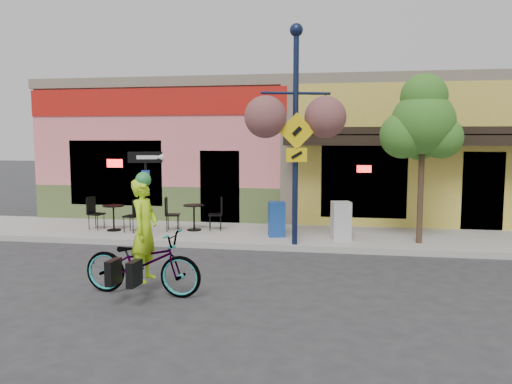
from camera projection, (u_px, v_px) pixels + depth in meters
ground at (315, 258)px, 11.16m from camera, size 90.00×90.00×0.00m
sidewalk at (318, 237)px, 13.11m from camera, size 24.00×3.00×0.15m
curb at (316, 249)px, 11.69m from camera, size 24.00×0.12×0.15m
building at (326, 150)px, 18.27m from camera, size 18.20×8.20×4.50m
bicycle at (142, 263)px, 8.46m from camera, size 2.14×0.87×1.10m
cyclist_rider at (145, 244)px, 8.41m from camera, size 0.46×0.66×1.74m
lamp_post at (295, 136)px, 11.59m from camera, size 1.76×1.11×5.13m
one_way_sign at (146, 196)px, 12.35m from camera, size 0.85×0.42×2.18m
cafe_set_left at (114, 214)px, 13.58m from camera, size 1.63×1.03×0.91m
cafe_set_right at (194, 214)px, 13.61m from camera, size 1.67×1.08×0.93m
newspaper_box_blue at (277, 219)px, 12.76m from camera, size 0.48×0.45×0.90m
newspaper_box_grey at (341, 221)px, 12.35m from camera, size 0.53×0.50×0.95m
street_tree at (422, 159)px, 11.79m from camera, size 2.00×2.00×4.06m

